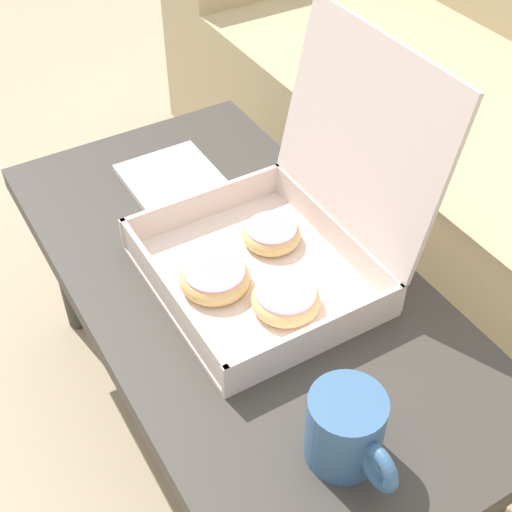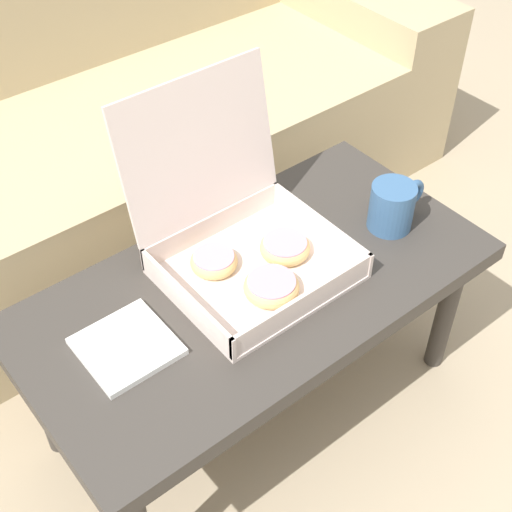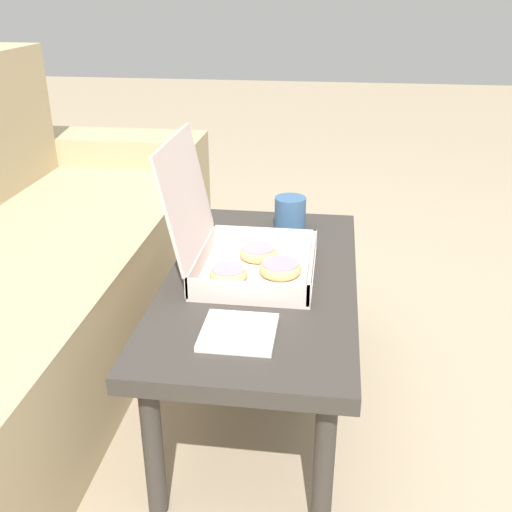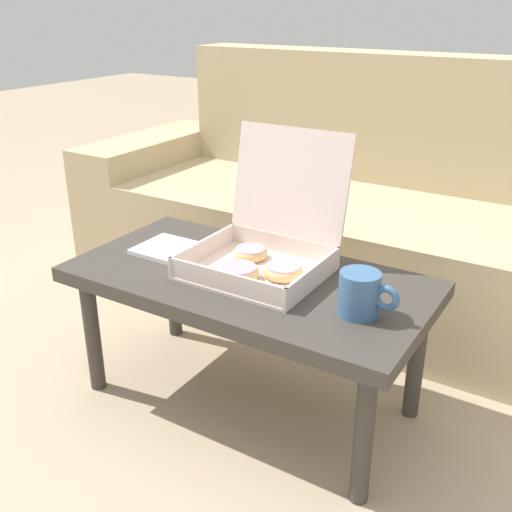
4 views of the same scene
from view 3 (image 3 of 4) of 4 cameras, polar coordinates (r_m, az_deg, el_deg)
The scene contains 5 objects.
ground_plane at distance 1.76m, azimuth 0.01°, elevation -13.52°, with size 12.00×12.00×0.00m, color tan.
coffee_table at distance 1.57m, azimuth 0.53°, elevation -3.43°, with size 0.95×0.48×0.40m.
pastry_box at distance 1.54m, azimuth -1.43°, elevation 0.60°, with size 0.34×0.36×0.35m.
coffee_mug at distance 1.82m, azimuth 3.28°, elevation 4.09°, with size 0.14×0.09×0.10m.
napkin_stack at distance 1.30m, azimuth -1.80°, elevation -7.24°, with size 0.16×0.16×0.01m.
Camera 3 is at (-1.37, -0.18, 1.09)m, focal length 42.00 mm.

